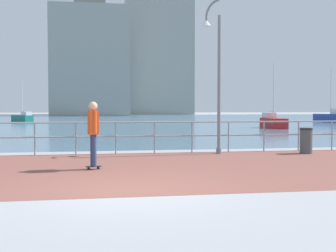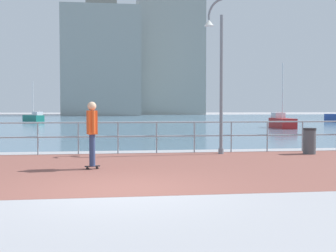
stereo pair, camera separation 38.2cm
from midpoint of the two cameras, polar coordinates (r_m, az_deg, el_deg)
name	(u,v)px [view 1 (the left image)]	position (r m, az deg, el deg)	size (l,w,h in m)	color
ground	(105,122)	(48.37, -8.81, 0.48)	(220.00, 220.00, 0.00)	#9E9EA3
brick_paving	(121,168)	(11.51, -7.36, -5.73)	(28.00, 7.47, 0.01)	brown
harbor_water	(104,120)	(60.15, -8.89, 0.86)	(180.00, 88.00, 0.00)	slate
waterfront_railing	(116,132)	(15.15, -7.85, -0.77)	(25.25, 0.06, 1.15)	#8C99A3
lamppost	(215,69)	(15.22, 5.74, 7.77)	(0.64, 0.68, 5.52)	slate
skateboarder	(93,129)	(11.33, -11.08, -0.35)	(0.41, 0.56, 1.81)	black
trash_bin	(306,141)	(15.81, 17.60, -1.90)	(0.46, 0.46, 0.93)	#474C51
sailboat_ivory	(331,117)	(52.39, 21.15, 1.14)	(2.25, 4.63, 6.24)	#284799
sailboat_white	(273,122)	(35.47, 13.76, 0.56)	(1.51, 3.89, 5.34)	#B21E1E
sailboat_gray	(23,118)	(54.56, -19.34, 1.09)	(3.05, 3.51, 5.02)	#197266
tower_glass	(158,39)	(113.82, -1.46, 11.81)	(16.91, 13.77, 41.96)	#939993
tower_slate	(90,62)	(94.07, -10.61, 8.52)	(16.46, 13.04, 24.98)	#939993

